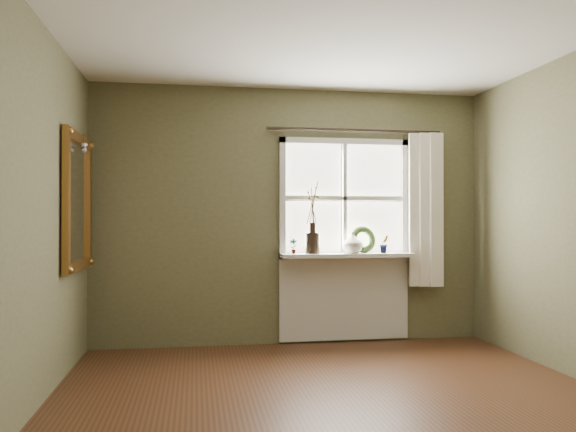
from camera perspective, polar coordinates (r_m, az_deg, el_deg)
The scene contains 15 objects.
floor at distance 3.75m, azimuth 6.58°, elevation -19.97°, with size 4.50×4.50×0.00m, color #422514.
ceiling at distance 3.78m, azimuth 6.54°, elevation 20.41°, with size 4.50×4.50×0.00m, color silver.
wall_back at distance 5.78m, azimuth 0.28°, elevation 0.01°, with size 4.00×0.10×2.60m, color brown.
wall_left at distance 3.57m, azimuth -27.00°, elevation 0.35°, with size 0.10×4.50×2.60m, color brown.
window_frame at distance 5.83m, azimuth 5.74°, elevation 1.78°, with size 1.36×0.06×1.24m.
window_sill at distance 5.73m, azimuth 6.03°, elevation -3.98°, with size 1.36×0.26×0.04m, color silver.
window_apron at distance 5.88m, azimuth 5.74°, elevation -8.20°, with size 1.36×0.04×0.88m, color silver.
dark_jug at distance 5.64m, azimuth 2.51°, elevation -2.76°, with size 0.14×0.14×0.21m, color black.
cream_vase at distance 5.74m, azimuth 6.59°, elevation -2.68°, with size 0.21×0.21×0.22m, color beige.
wreath at distance 5.82m, azimuth 7.64°, elevation -2.68°, with size 0.28×0.28×0.07m, color #2E441E.
potted_plant_left at distance 5.61m, azimuth 0.54°, elevation -3.08°, with size 0.08×0.05×0.15m, color #2E441E.
potted_plant_right at distance 5.85m, azimuth 9.75°, elevation -2.81°, with size 0.10×0.08×0.18m, color #2E441E.
curtain at distance 6.01m, azimuth 13.74°, elevation 0.63°, with size 0.36×0.12×1.59m, color white.
curtain_rod at distance 5.87m, azimuth 6.84°, elevation 8.63°, with size 0.03×0.03×1.84m, color black.
gilt_mirror at distance 5.11m, azimuth -20.58°, elevation 1.37°, with size 0.10×0.98×1.17m.
Camera 1 is at (-0.97, -3.40, 1.25)m, focal length 35.00 mm.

